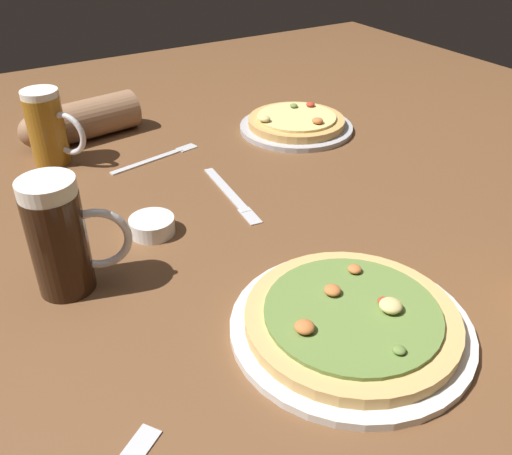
{
  "coord_description": "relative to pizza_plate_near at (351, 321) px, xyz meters",
  "views": [
    {
      "loc": [
        -0.41,
        -0.68,
        0.52
      ],
      "look_at": [
        0.0,
        0.0,
        0.02
      ],
      "focal_mm": 39.06,
      "sensor_mm": 36.0,
      "label": 1
    }
  ],
  "objects": [
    {
      "name": "knife_right",
      "position": [
        0.04,
        0.41,
        -0.01
      ],
      "size": [
        0.04,
        0.24,
        0.01
      ],
      "color": "silver",
      "rests_on": "ground_plane"
    },
    {
      "name": "ground_plane",
      "position": [
        0.01,
        0.26,
        -0.03
      ],
      "size": [
        2.4,
        2.4,
        0.03
      ],
      "primitive_type": "cube",
      "color": "brown"
    },
    {
      "name": "beer_mug_amber",
      "position": [
        -0.3,
        0.29,
        0.07
      ],
      "size": [
        0.14,
        0.08,
        0.18
      ],
      "color": "black",
      "rests_on": "ground_plane"
    },
    {
      "name": "pizza_plate_far",
      "position": [
        0.34,
        0.62,
        -0.0
      ],
      "size": [
        0.27,
        0.27,
        0.05
      ],
      "color": "#B2B2B7",
      "rests_on": "ground_plane"
    },
    {
      "name": "ramekin_butter",
      "position": [
        -0.14,
        0.37,
        -0.0
      ],
      "size": [
        0.08,
        0.08,
        0.03
      ],
      "primitive_type": "cylinder",
      "color": "white",
      "rests_on": "ground_plane"
    },
    {
      "name": "knife_spare",
      "position": [
        -0.3,
        0.51,
        -0.01
      ],
      "size": [
        0.03,
        0.21,
        0.01
      ],
      "color": "silver",
      "rests_on": "ground_plane"
    },
    {
      "name": "fork_left",
      "position": [
        -0.01,
        0.64,
        -0.01
      ],
      "size": [
        0.21,
        0.06,
        0.01
      ],
      "color": "silver",
      "rests_on": "ground_plane"
    },
    {
      "name": "diner_arm",
      "position": [
        -0.13,
        0.83,
        0.03
      ],
      "size": [
        0.28,
        0.12,
        0.09
      ],
      "color": "#936B4C",
      "rests_on": "ground_plane"
    },
    {
      "name": "pizza_plate_near",
      "position": [
        0.0,
        0.0,
        0.0
      ],
      "size": [
        0.33,
        0.33,
        0.05
      ],
      "color": "silver",
      "rests_on": "ground_plane"
    },
    {
      "name": "beer_mug_pale",
      "position": [
        -0.21,
        0.74,
        0.06
      ],
      "size": [
        0.1,
        0.12,
        0.16
      ],
      "color": "#9E6619",
      "rests_on": "ground_plane"
    }
  ]
}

